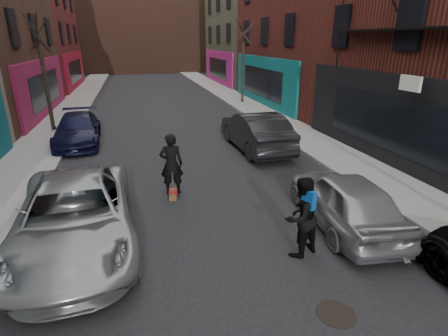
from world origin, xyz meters
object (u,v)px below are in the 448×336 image
parked_right_end (256,131)px  skateboarder (171,164)px  skateboard (173,194)px  tree_left_far (43,67)px  parked_left_end (78,129)px  tree_right_far (243,56)px  parked_right_far (344,199)px  pedestrian (301,217)px  parked_left_far (75,216)px  manhole (336,314)px

parked_right_end → skateboarder: skateboarder is taller
skateboard → tree_left_far: bearing=126.0°
skateboard → parked_left_end: bearing=125.1°
tree_left_far → skateboard: tree_left_far is taller
tree_right_far → parked_right_far: bearing=-99.1°
parked_right_far → skateboard: parked_right_far is taller
parked_right_far → skateboarder: 5.12m
parked_right_far → pedestrian: size_ratio=2.28×
parked_left_far → parked_right_far: size_ratio=1.32×
parked_right_far → parked_right_end: size_ratio=0.84×
parked_left_end → pedestrian: (6.07, -10.93, 0.25)m
pedestrian → parked_left_far: bearing=-40.4°
skateboarder → tree_right_far: bearing=-106.8°
manhole → skateboarder: bearing=111.2°
tree_right_far → manhole: (-4.91, -21.55, -3.52)m
tree_right_far → skateboarder: 17.44m
skateboarder → manhole: 6.36m
tree_left_far → parked_right_far: size_ratio=1.51×
parked_right_end → skateboard: (-4.17, -4.10, -0.80)m
parked_right_far → skateboarder: (-4.17, 2.94, 0.34)m
tree_right_far → parked_left_far: bearing=-118.3°
parked_right_end → pedestrian: bearing=76.3°
skateboard → skateboarder: skateboarder is taller
tree_right_far → skateboard: tree_right_far is taller
tree_right_far → skateboard: 17.61m
parked_left_far → parked_right_far: (6.69, -0.68, -0.06)m
tree_left_far → skateboarder: tree_left_far is taller
parked_left_end → parked_right_end: 8.33m
parked_right_far → skateboarder: skateboarder is taller
parked_right_end → skateboarder: (-4.17, -4.10, 0.22)m
tree_right_far → parked_right_end: tree_right_far is taller
parked_left_end → skateboarder: (3.63, -7.02, 0.37)m
parked_left_far → parked_left_end: size_ratio=1.19×
skateboard → pedestrian: size_ratio=0.42×
tree_right_far → parked_left_end: bearing=-141.2°
tree_right_far → parked_left_far: tree_right_far is taller
parked_left_end → parked_right_end: bearing=-23.1°
parked_right_far → pedestrian: bearing=34.7°
skateboard → skateboarder: size_ratio=0.41×
tree_right_far → parked_right_end: (-3.00, -11.61, -2.68)m
parked_right_far → pedestrian: 1.99m
skateboarder → pedestrian: bearing=129.7°
tree_right_far → pedestrian: tree_right_far is taller
parked_right_far → manhole: (-1.91, -2.90, -0.73)m
skateboard → manhole: skateboard is taller
pedestrian → tree_right_far: bearing=-125.6°
parked_left_end → manhole: bearing=-67.9°
tree_left_far → pedestrian: bearing=-60.6°
parked_right_far → skateboard: bearing=-29.6°
parked_left_far → tree_right_far: bearing=58.0°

